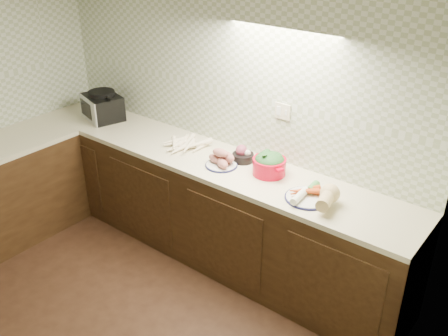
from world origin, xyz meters
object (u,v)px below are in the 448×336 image
Objects in this scene: parsnip_pile at (182,145)px; sweet_potato_plate at (222,160)px; toaster_oven at (102,106)px; dutch_oven at (269,164)px; veg_plate at (318,194)px; onion_bowl at (243,155)px.

parsnip_pile is 1.48× the size of sweet_potato_plate.
dutch_oven is (1.85, 0.03, -0.04)m from toaster_oven.
sweet_potato_plate is 0.77× the size of dutch_oven.
toaster_oven is at bearing 177.88° from veg_plate.
onion_bowl is at bearing -166.47° from dutch_oven.
veg_plate is (1.29, -0.05, 0.02)m from parsnip_pile.
sweet_potato_plate is at bearing 179.41° from veg_plate.
parsnip_pile is at bearing -150.25° from dutch_oven.
toaster_oven is at bearing 177.03° from sweet_potato_plate.
onion_bowl is 0.29m from dutch_oven.
veg_plate reaches higher than parsnip_pile.
onion_bowl is at bearing 20.04° from toaster_oven.
dutch_oven is at bearing 17.83° from toaster_oven.
dutch_oven reaches higher than veg_plate.
veg_plate reaches higher than onion_bowl.
onion_bowl reaches higher than parsnip_pile.
dutch_oven is at bearing 17.33° from sweet_potato_plate.
dutch_oven is 0.87× the size of veg_plate.
onion_bowl is (0.53, 0.13, 0.02)m from parsnip_pile.
onion_bowl is (1.57, 0.09, -0.08)m from toaster_oven.
sweet_potato_plate is 1.51× the size of onion_bowl.
toaster_oven reaches higher than dutch_oven.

